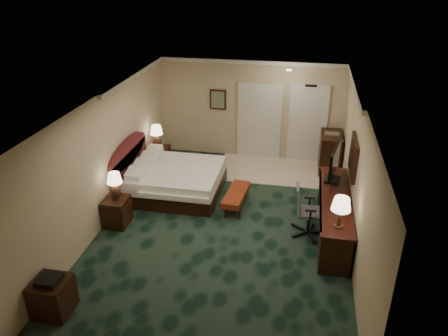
% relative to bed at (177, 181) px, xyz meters
% --- Properties ---
extents(floor, '(5.00, 7.50, 0.00)m').
position_rel_bed_xyz_m(floor, '(1.38, -1.24, -0.32)').
color(floor, black).
rests_on(floor, ground).
extents(ceiling, '(5.00, 7.50, 0.00)m').
position_rel_bed_xyz_m(ceiling, '(1.38, -1.24, 2.38)').
color(ceiling, white).
rests_on(ceiling, wall_back).
extents(wall_back, '(5.00, 0.00, 2.70)m').
position_rel_bed_xyz_m(wall_back, '(1.38, 2.51, 1.03)').
color(wall_back, tan).
rests_on(wall_back, ground).
extents(wall_front, '(5.00, 0.00, 2.70)m').
position_rel_bed_xyz_m(wall_front, '(1.38, -4.99, 1.03)').
color(wall_front, tan).
rests_on(wall_front, ground).
extents(wall_left, '(0.00, 7.50, 2.70)m').
position_rel_bed_xyz_m(wall_left, '(-1.12, -1.24, 1.03)').
color(wall_left, tan).
rests_on(wall_left, ground).
extents(wall_right, '(0.00, 7.50, 2.70)m').
position_rel_bed_xyz_m(wall_right, '(3.88, -1.24, 1.03)').
color(wall_right, tan).
rests_on(wall_right, ground).
extents(crown_molding, '(5.00, 7.50, 0.10)m').
position_rel_bed_xyz_m(crown_molding, '(1.38, -1.24, 2.33)').
color(crown_molding, silver).
rests_on(crown_molding, wall_back).
extents(tile_patch, '(3.20, 1.70, 0.01)m').
position_rel_bed_xyz_m(tile_patch, '(2.28, 1.66, -0.32)').
color(tile_patch, beige).
rests_on(tile_patch, ground).
extents(headboard, '(0.12, 2.00, 1.40)m').
position_rel_bed_xyz_m(headboard, '(-1.06, -0.24, 0.38)').
color(headboard, '#431310').
rests_on(headboard, ground).
extents(entry_door, '(1.02, 0.06, 2.18)m').
position_rel_bed_xyz_m(entry_door, '(2.93, 2.48, 0.73)').
color(entry_door, silver).
rests_on(entry_door, ground).
extents(closet_doors, '(1.20, 0.06, 2.10)m').
position_rel_bed_xyz_m(closet_doors, '(1.63, 2.47, 0.73)').
color(closet_doors, '#BCB8AA').
rests_on(closet_doors, ground).
extents(wall_art, '(0.45, 0.06, 0.55)m').
position_rel_bed_xyz_m(wall_art, '(0.48, 2.47, 1.28)').
color(wall_art, '#526A60').
rests_on(wall_art, wall_back).
extents(wall_mirror, '(0.05, 0.95, 0.75)m').
position_rel_bed_xyz_m(wall_mirror, '(3.84, -0.64, 1.23)').
color(wall_mirror, white).
rests_on(wall_mirror, wall_right).
extents(bed, '(2.03, 1.89, 0.65)m').
position_rel_bed_xyz_m(bed, '(0.00, 0.00, 0.00)').
color(bed, white).
rests_on(bed, ground).
extents(nightstand_near, '(0.48, 0.55, 0.60)m').
position_rel_bed_xyz_m(nightstand_near, '(-0.86, -1.54, -0.02)').
color(nightstand_near, black).
rests_on(nightstand_near, ground).
extents(nightstand_far, '(0.49, 0.57, 0.62)m').
position_rel_bed_xyz_m(nightstand_far, '(-0.85, 1.18, -0.01)').
color(nightstand_far, black).
rests_on(nightstand_far, ground).
extents(lamp_near, '(0.35, 0.35, 0.59)m').
position_rel_bed_xyz_m(lamp_near, '(-0.84, -1.50, 0.57)').
color(lamp_near, black).
rests_on(lamp_near, nightstand_near).
extents(lamp_far, '(0.40, 0.40, 0.62)m').
position_rel_bed_xyz_m(lamp_far, '(-0.86, 1.16, 0.60)').
color(lamp_far, black).
rests_on(lamp_far, nightstand_far).
extents(bed_bench, '(0.50, 1.19, 0.39)m').
position_rel_bed_xyz_m(bed_bench, '(1.48, -0.39, -0.13)').
color(bed_bench, maroon).
rests_on(bed_bench, ground).
extents(side_table, '(0.55, 0.55, 0.59)m').
position_rel_bed_xyz_m(side_table, '(-0.81, -4.11, -0.03)').
color(side_table, black).
rests_on(side_table, ground).
extents(desk, '(0.61, 2.83, 0.82)m').
position_rel_bed_xyz_m(desk, '(3.56, -1.03, 0.09)').
color(desk, black).
rests_on(desk, ground).
extents(tv, '(0.27, 0.96, 0.75)m').
position_rel_bed_xyz_m(tv, '(3.52, -0.28, 0.87)').
color(tv, black).
rests_on(tv, desk).
extents(desk_lamp, '(0.34, 0.34, 0.59)m').
position_rel_bed_xyz_m(desk_lamp, '(3.57, -2.07, 0.79)').
color(desk_lamp, black).
rests_on(desk_lamp, desk).
extents(desk_chair, '(0.66, 0.62, 1.07)m').
position_rel_bed_xyz_m(desk_chair, '(3.09, -1.13, 0.21)').
color(desk_chair, '#41414B').
rests_on(desk_chair, ground).
extents(minibar, '(0.53, 0.96, 1.01)m').
position_rel_bed_xyz_m(minibar, '(3.57, 1.96, 0.18)').
color(minibar, black).
rests_on(minibar, ground).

